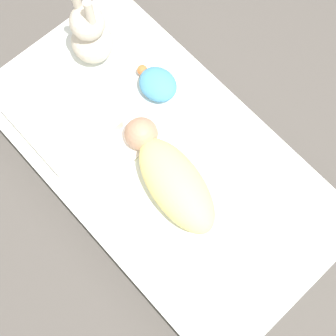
{
  "coord_description": "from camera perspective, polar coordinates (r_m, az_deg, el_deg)",
  "views": [
    {
      "loc": [
        -0.47,
        0.39,
        1.9
      ],
      "look_at": [
        -0.07,
        0.03,
        0.28
      ],
      "focal_mm": 50.0,
      "sensor_mm": 36.0,
      "label": 1
    }
  ],
  "objects": [
    {
      "name": "ground_plane",
      "position": [
        1.99,
        -0.84,
        -0.6
      ],
      "size": [
        12.0,
        12.0,
        0.0
      ],
      "primitive_type": "plane",
      "color": "#514C47"
    },
    {
      "name": "bed_mattress",
      "position": [
        1.89,
        -0.89,
        0.45
      ],
      "size": [
        1.44,
        0.78,
        0.23
      ],
      "color": "white",
      "rests_on": "ground_plane"
    },
    {
      "name": "burp_cloth",
      "position": [
        1.81,
        -4.32,
        4.73
      ],
      "size": [
        0.2,
        0.21,
        0.02
      ],
      "color": "white",
      "rests_on": "bed_mattress"
    },
    {
      "name": "swaddled_baby",
      "position": [
        1.68,
        0.28,
        -1.03
      ],
      "size": [
        0.51,
        0.26,
        0.14
      ],
      "rotation": [
        0.0,
        0.0,
        6.11
      ],
      "color": "#EFDB7F",
      "rests_on": "bed_mattress"
    },
    {
      "name": "pillow",
      "position": [
        1.84,
        -12.78,
        5.9
      ],
      "size": [
        0.36,
        0.31,
        0.08
      ],
      "color": "white",
      "rests_on": "bed_mattress"
    },
    {
      "name": "bunny_plush",
      "position": [
        1.89,
        -9.42,
        15.72
      ],
      "size": [
        0.17,
        0.17,
        0.36
      ],
      "color": "beige",
      "rests_on": "bed_mattress"
    },
    {
      "name": "turtle_plush",
      "position": [
        1.86,
        -1.32,
        10.23
      ],
      "size": [
        0.19,
        0.14,
        0.08
      ],
      "color": "#4C99C6",
      "rests_on": "bed_mattress"
    }
  ]
}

